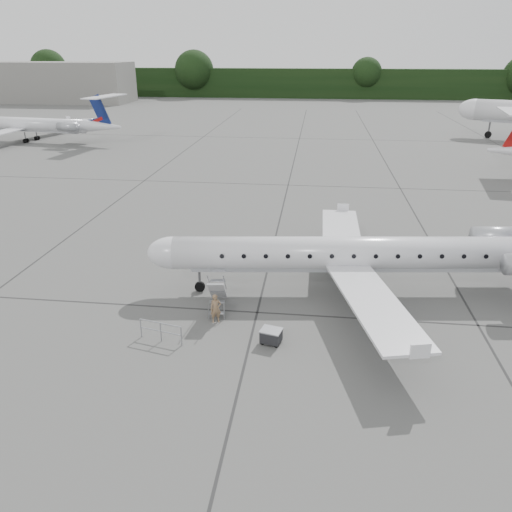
# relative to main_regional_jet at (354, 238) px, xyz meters

# --- Properties ---
(ground) EXTENTS (320.00, 320.00, 0.00)m
(ground) POSITION_rel_main_regional_jet_xyz_m (-1.73, -5.40, -3.33)
(ground) COLOR #575755
(ground) RESTS_ON ground
(treeline) EXTENTS (260.00, 4.00, 8.00)m
(treeline) POSITION_rel_main_regional_jet_xyz_m (-1.73, 124.60, 0.67)
(treeline) COLOR black
(treeline) RESTS_ON ground
(terminal_building) EXTENTS (40.00, 14.00, 10.00)m
(terminal_building) POSITION_rel_main_regional_jet_xyz_m (-71.73, 104.60, 1.67)
(terminal_building) COLOR slate
(terminal_building) RESTS_ON ground
(main_regional_jet) EXTENTS (28.00, 21.63, 6.66)m
(main_regional_jet) POSITION_rel_main_regional_jet_xyz_m (0.00, 0.00, 0.00)
(main_regional_jet) COLOR silver
(main_regional_jet) RESTS_ON ground
(airstair) EXTENTS (1.13, 2.49, 2.09)m
(airstair) POSITION_rel_main_regional_jet_xyz_m (-7.22, -3.05, -2.29)
(airstair) COLOR silver
(airstair) RESTS_ON ground
(passenger) EXTENTS (0.66, 0.55, 1.55)m
(passenger) POSITION_rel_main_regional_jet_xyz_m (-7.06, -4.40, -2.56)
(passenger) COLOR #7E6144
(passenger) RESTS_ON ground
(safety_railing) EXTENTS (2.16, 0.57, 1.00)m
(safety_railing) POSITION_rel_main_regional_jet_xyz_m (-9.33, -6.53, -2.83)
(safety_railing) COLOR gray
(safety_railing) RESTS_ON ground
(baggage_cart) EXTENTS (1.08, 0.95, 0.80)m
(baggage_cart) POSITION_rel_main_regional_jet_xyz_m (-4.06, -6.08, -2.93)
(baggage_cart) COLOR black
(baggage_cart) RESTS_ON ground
(bg_regional_left) EXTENTS (29.46, 23.10, 7.06)m
(bg_regional_left) POSITION_rel_main_regional_jet_xyz_m (-46.59, 46.10, 0.20)
(bg_regional_left) COLOR silver
(bg_regional_left) RESTS_ON ground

